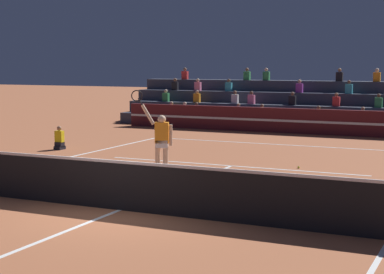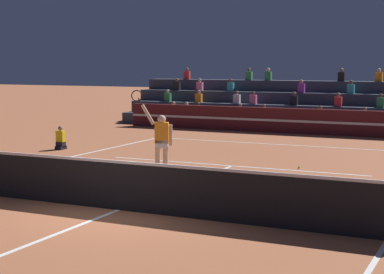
% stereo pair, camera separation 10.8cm
% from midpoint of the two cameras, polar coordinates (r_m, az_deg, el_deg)
% --- Properties ---
extents(ground_plane, '(120.00, 120.00, 0.00)m').
position_cam_midpoint_polar(ground_plane, '(13.70, -6.31, -6.47)').
color(ground_plane, '#AD603D').
extents(court_lines, '(11.10, 23.90, 0.01)m').
position_cam_midpoint_polar(court_lines, '(13.70, -6.31, -6.45)').
color(court_lines, white).
rests_on(court_lines, ground).
extents(tennis_net, '(12.00, 0.10, 1.10)m').
position_cam_midpoint_polar(tennis_net, '(13.59, -6.34, -4.23)').
color(tennis_net, slate).
rests_on(tennis_net, ground).
extents(sponsor_banner_wall, '(18.00, 0.26, 1.10)m').
position_cam_midpoint_polar(sponsor_banner_wall, '(28.29, 10.87, 1.35)').
color(sponsor_banner_wall, '#51191E').
rests_on(sponsor_banner_wall, ground).
extents(bleacher_stand, '(20.38, 3.80, 2.83)m').
position_cam_midpoint_polar(bleacher_stand, '(31.33, 12.36, 2.34)').
color(bleacher_stand, '#383D4C').
rests_on(bleacher_stand, ground).
extents(ball_kid_courtside, '(0.30, 0.36, 0.84)m').
position_cam_midpoint_polar(ball_kid_courtside, '(23.43, -11.47, -0.28)').
color(ball_kid_courtside, black).
rests_on(ball_kid_courtside, ground).
extents(tennis_player, '(1.09, 0.48, 2.43)m').
position_cam_midpoint_polar(tennis_player, '(17.11, -2.60, -0.46)').
color(tennis_player, beige).
rests_on(tennis_player, ground).
extents(tennis_ball, '(0.07, 0.07, 0.07)m').
position_cam_midpoint_polar(tennis_ball, '(19.13, 9.65, -2.68)').
color(tennis_ball, '#C6DB33').
rests_on(tennis_ball, ground).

